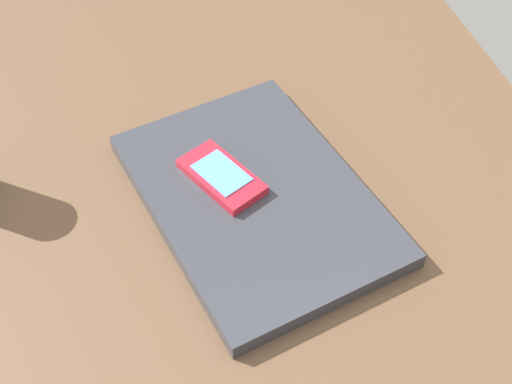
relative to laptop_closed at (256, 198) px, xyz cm
name	(u,v)px	position (x,y,z in cm)	size (l,w,h in cm)	color
desk_surface	(247,201)	(-1.92, -0.64, -2.52)	(120.00, 80.00, 3.00)	brown
laptop_closed	(256,198)	(0.00, 0.00, 0.00)	(33.18, 23.16, 2.04)	#33353D
cell_phone_on_laptop	(222,176)	(-2.85, -3.37, 1.60)	(11.72, 9.49, 1.24)	red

